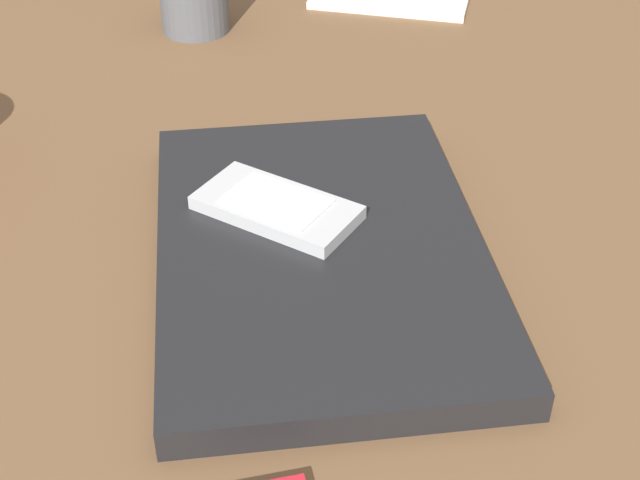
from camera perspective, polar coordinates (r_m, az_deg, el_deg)
name	(u,v)px	position (r cm, az deg, el deg)	size (l,w,h in cm)	color
desk_surface	(292,217)	(68.66, -1.75, 1.44)	(120.00, 80.00, 3.00)	brown
laptop_closed	(320,251)	(61.01, 0.00, -0.71)	(31.44, 21.46, 2.12)	black
cell_phone_on_laptop	(277,207)	(62.51, -2.73, 2.08)	(11.02, 12.15, 1.12)	silver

